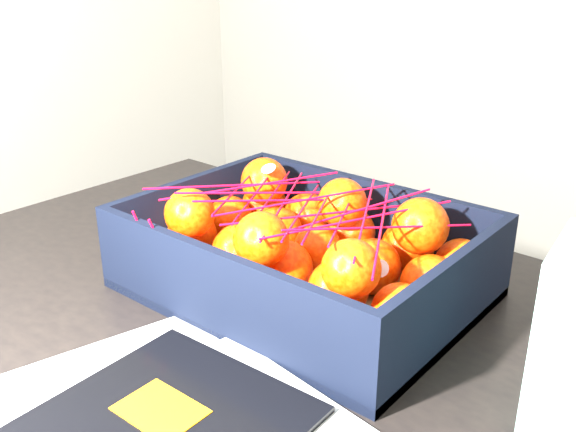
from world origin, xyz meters
The scene contains 4 objects.
table centered at (0.07, 0.02, 0.65)m, with size 1.21×0.82×0.75m.
produce_crate centered at (0.01, 0.14, 0.78)m, with size 0.40×0.30×0.11m.
clementine_heap centered at (0.01, 0.14, 0.81)m, with size 0.38×0.29×0.12m.
mesh_net centered at (0.01, 0.13, 0.86)m, with size 0.33×0.27×0.10m.
Camera 1 is at (0.45, -0.42, 1.14)m, focal length 40.31 mm.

